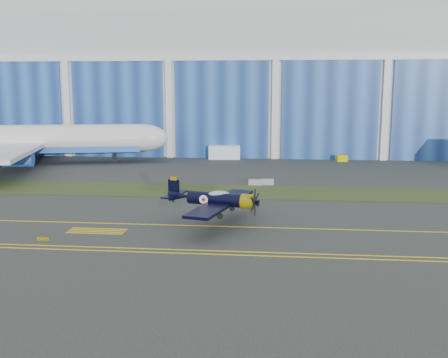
# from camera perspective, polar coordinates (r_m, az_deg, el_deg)

# --- Properties ---
(ground) EXTENTS (260.00, 260.00, 0.00)m
(ground) POSITION_cam_1_polar(r_m,az_deg,el_deg) (60.85, 5.21, -4.06)
(ground) COLOR #363A37
(ground) RESTS_ON ground
(grass_median) EXTENTS (260.00, 10.00, 0.02)m
(grass_median) POSITION_cam_1_polar(r_m,az_deg,el_deg) (74.51, 5.33, -1.43)
(grass_median) COLOR #475128
(grass_median) RESTS_ON ground
(hangar) EXTENTS (220.00, 45.70, 30.00)m
(hangar) POSITION_cam_1_polar(r_m,az_deg,el_deg) (130.82, 5.67, 10.07)
(hangar) COLOR silver
(hangar) RESTS_ON ground
(taxiway_centreline) EXTENTS (200.00, 0.20, 0.02)m
(taxiway_centreline) POSITION_cam_1_polar(r_m,az_deg,el_deg) (56.01, 5.16, -5.29)
(taxiway_centreline) COLOR yellow
(taxiway_centreline) RESTS_ON ground
(edge_line_near) EXTENTS (80.00, 0.20, 0.02)m
(edge_line_near) POSITION_cam_1_polar(r_m,az_deg,el_deg) (46.92, 5.02, -8.35)
(edge_line_near) COLOR yellow
(edge_line_near) RESTS_ON ground
(edge_line_far) EXTENTS (80.00, 0.20, 0.02)m
(edge_line_far) POSITION_cam_1_polar(r_m,az_deg,el_deg) (47.87, 5.04, -7.97)
(edge_line_far) COLOR yellow
(edge_line_far) RESTS_ON ground
(hold_short_ladder) EXTENTS (6.00, 2.40, 0.02)m
(hold_short_ladder) POSITION_cam_1_polar(r_m,az_deg,el_deg) (56.13, -13.67, -5.51)
(hold_short_ladder) COLOR yellow
(hold_short_ladder) RESTS_ON ground
(guard_board_left) EXTENTS (1.20, 0.15, 0.35)m
(guard_board_left) POSITION_cam_1_polar(r_m,az_deg,el_deg) (54.10, -19.07, -6.19)
(guard_board_left) COLOR yellow
(guard_board_left) RESTS_ON ground
(warbird) EXTENTS (14.93, 16.65, 4.19)m
(warbird) POSITION_cam_1_polar(r_m,az_deg,el_deg) (56.18, -0.92, -2.19)
(warbird) COLOR black
(warbird) RESTS_ON ground
(jetliner) EXTENTS (71.34, 64.30, 21.40)m
(jetliner) POSITION_cam_1_polar(r_m,az_deg,el_deg) (107.54, -21.04, 7.20)
(jetliner) COLOR silver
(jetliner) RESTS_ON ground
(shipping_container) EXTENTS (6.61, 3.09, 2.78)m
(shipping_container) POSITION_cam_1_polar(r_m,az_deg,el_deg) (108.17, 0.04, 2.92)
(shipping_container) COLOR #CEF8FA
(shipping_container) RESTS_ON ground
(tug) EXTENTS (2.41, 1.85, 1.24)m
(tug) POSITION_cam_1_polar(r_m,az_deg,el_deg) (107.41, 12.68, 2.22)
(tug) COLOR #DACD00
(tug) RESTS_ON ground
(barrier_a) EXTENTS (2.05, 0.80, 0.90)m
(barrier_a) POSITION_cam_1_polar(r_m,az_deg,el_deg) (79.46, 3.42, -0.37)
(barrier_a) COLOR gray
(barrier_a) RESTS_ON ground
(barrier_b) EXTENTS (2.05, 0.79, 0.90)m
(barrier_b) POSITION_cam_1_polar(r_m,az_deg,el_deg) (79.96, 4.70, -0.32)
(barrier_b) COLOR #8B9798
(barrier_b) RESTS_ON ground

